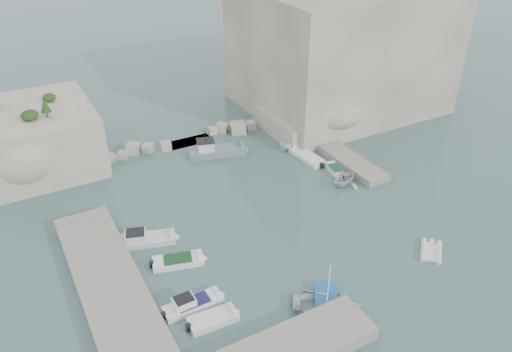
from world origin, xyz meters
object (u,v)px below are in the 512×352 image
motorboat_e (213,322)px  tender_east_c (307,159)px  motorboat_b (146,242)px  work_boat (217,154)px  tender_east_b (335,172)px  motorboat_c (178,263)px  rowboat (326,309)px  tender_east_a (344,184)px  motorboat_d (193,307)px  inflatable_dinghy (431,253)px  tender_east_d (295,149)px

motorboat_e → tender_east_c: 27.44m
motorboat_b → work_boat: 17.99m
motorboat_e → tender_east_b: same height
motorboat_b → work_boat: work_boat is taller
motorboat_c → motorboat_e: (-0.11, -7.63, 0.00)m
motorboat_e → rowboat: bearing=-17.4°
motorboat_b → tender_east_b: 23.34m
motorboat_c → tender_east_a: tender_east_a is taller
motorboat_c → rowboat: (8.28, -10.77, 0.00)m
motorboat_d → tender_east_a: (21.84, 8.94, 0.00)m
inflatable_dinghy → tender_east_c: size_ratio=0.62×
tender_east_b → tender_east_c: size_ratio=0.68×
motorboat_b → motorboat_c: bearing=-52.8°
motorboat_b → motorboat_d: bearing=-68.8°
inflatable_dinghy → tender_east_d: size_ratio=0.82×
motorboat_c → tender_east_d: size_ratio=1.15×
motorboat_e → inflatable_dinghy: size_ratio=1.21×
inflatable_dinghy → work_boat: size_ratio=0.45×
inflatable_dinghy → tender_east_c: (-0.01, 20.08, 0.00)m
tender_east_c → tender_east_d: size_ratio=1.33×
inflatable_dinghy → motorboat_d: bearing=126.1°
rowboat → tender_east_d: 27.00m
tender_east_c → inflatable_dinghy: bearing=175.3°
motorboat_d → inflatable_dinghy: (21.53, -4.33, 0.00)m
rowboat → tender_east_a: 19.07m
motorboat_b → tender_east_a: tender_east_a is taller
tender_east_c → tender_east_b: bearing=-171.0°
tender_east_c → motorboat_b: bearing=100.4°
work_boat → inflatable_dinghy: bearing=-54.8°
work_boat → tender_east_d: bearing=-4.0°
motorboat_b → tender_east_b: motorboat_b is taller
motorboat_b → rowboat: motorboat_b is taller
motorboat_c → motorboat_e: bearing=-75.1°
motorboat_e → motorboat_b: bearing=100.0°
tender_east_a → work_boat: (-9.38, 13.07, 0.00)m
motorboat_d → inflatable_dinghy: bearing=-12.3°
motorboat_d → inflatable_dinghy: 21.96m
rowboat → tender_east_c: bearing=3.5°
motorboat_b → rowboat: (9.86, -15.05, 0.00)m
rowboat → inflatable_dinghy: 12.43m
inflatable_dinghy → tender_east_d: (0.06, 22.98, 0.00)m
tender_east_b → motorboat_e: bearing=134.1°
work_boat → motorboat_d: bearing=-103.4°
motorboat_e → tender_east_b: bearing=35.2°
tender_east_c → work_boat: work_boat is taller
inflatable_dinghy → motorboat_c: bearing=112.1°
motorboat_c → motorboat_b: bearing=125.9°
rowboat → work_boat: (3.31, 27.30, 0.00)m
motorboat_c → inflatable_dinghy: 22.88m
motorboat_b → tender_east_c: bearing=32.2°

